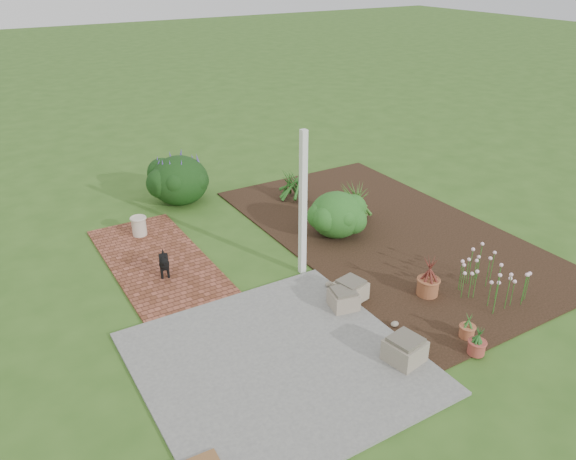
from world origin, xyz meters
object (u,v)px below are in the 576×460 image
evergreen_shrub (337,214)px  black_dog (164,262)px  stone_trough_near (405,350)px  cream_ceramic_urn (139,226)px

evergreen_shrub → black_dog: bearing=176.8°
black_dog → evergreen_shrub: bearing=13.4°
black_dog → evergreen_shrub: evergreen_shrub is taller
black_dog → evergreen_shrub: 3.38m
black_dog → stone_trough_near: bearing=-45.4°
stone_trough_near → black_dog: bearing=118.0°
cream_ceramic_urn → evergreen_shrub: size_ratio=0.35×
stone_trough_near → cream_ceramic_urn: (-1.85, 5.42, 0.03)m
stone_trough_near → cream_ceramic_urn: size_ratio=1.25×
stone_trough_near → black_dog: (-1.97, 3.71, 0.11)m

